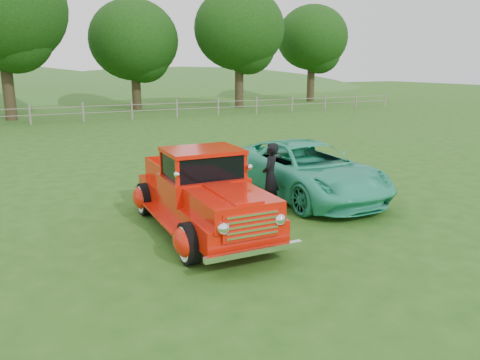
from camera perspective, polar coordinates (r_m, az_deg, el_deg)
name	(u,v)px	position (r m, az deg, el deg)	size (l,w,h in m)	color
ground	(233,238)	(9.62, -0.86, -7.07)	(140.00, 140.00, 0.00)	#245216
distant_hills	(14,128)	(68.10, -25.79, 5.78)	(116.00, 60.00, 18.00)	#316625
fence_line	(83,112)	(30.53, -18.58, 7.85)	(48.00, 0.12, 1.20)	gray
tree_near_east	(134,40)	(38.23, -12.83, 16.27)	(6.80, 6.80, 8.33)	black
tree_mid_east	(239,29)	(39.05, -0.10, 17.91)	(7.20, 7.20, 9.44)	black
tree_far_east	(312,38)	(46.10, 8.81, 16.75)	(6.60, 6.60, 8.86)	black
red_pickup	(202,194)	(9.84, -4.65, -1.75)	(2.22, 4.98, 1.78)	black
teal_sedan	(307,169)	(12.59, 8.11, 1.28)	(2.40, 5.20, 1.44)	#2DB78C
man	(270,176)	(11.41, 3.72, 0.52)	(0.59, 0.39, 1.62)	black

